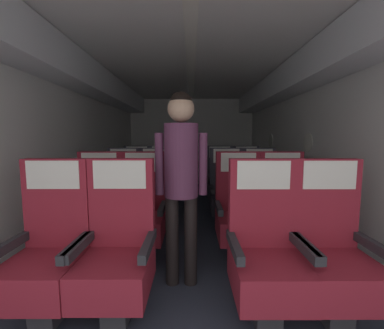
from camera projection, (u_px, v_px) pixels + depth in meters
name	position (u px, v px, depth m)	size (l,w,h in m)	color
ground	(192.00, 227.00, 3.56)	(3.47, 6.90, 0.02)	#2D3342
fuselage_shell	(192.00, 109.00, 3.64)	(3.35, 6.55, 2.31)	silver
seat_a_left_window	(50.00, 253.00, 1.72)	(0.49, 0.52, 1.10)	#38383D
seat_a_left_aisle	(118.00, 252.00, 1.73)	(0.49, 0.52, 1.10)	#38383D
seat_a_right_aisle	(334.00, 254.00, 1.71)	(0.49, 0.52, 1.10)	#38383D
seat_a_right_window	(266.00, 254.00, 1.71)	(0.49, 0.52, 1.10)	#38383D
seat_b_left_window	(98.00, 213.00, 2.62)	(0.49, 0.52, 1.10)	#38383D
seat_b_left_aisle	(143.00, 213.00, 2.62)	(0.49, 0.52, 1.10)	#38383D
seat_b_right_aisle	(284.00, 213.00, 2.63)	(0.49, 0.52, 1.10)	#38383D
seat_b_right_window	(240.00, 213.00, 2.62)	(0.49, 0.52, 1.10)	#38383D
seat_c_left_window	(123.00, 193.00, 3.55)	(0.49, 0.52, 1.10)	#38383D
seat_c_left_aisle	(156.00, 193.00, 3.55)	(0.49, 0.52, 1.10)	#38383D
seat_c_right_aisle	(261.00, 194.00, 3.52)	(0.49, 0.52, 1.10)	#38383D
seat_c_right_window	(227.00, 193.00, 3.55)	(0.49, 0.52, 1.10)	#38383D
seat_d_left_window	(137.00, 182.00, 4.45)	(0.49, 0.52, 1.10)	#38383D
seat_d_left_aisle	(163.00, 182.00, 4.46)	(0.49, 0.52, 1.10)	#38383D
seat_d_right_aisle	(247.00, 182.00, 4.43)	(0.49, 0.52, 1.10)	#38383D
seat_d_right_window	(221.00, 182.00, 4.45)	(0.49, 0.52, 1.10)	#38383D
flight_attendant	(182.00, 168.00, 2.08)	(0.43, 0.28, 1.62)	black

